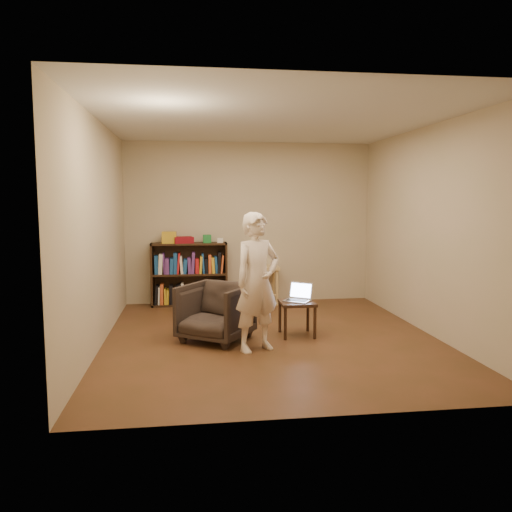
{
  "coord_description": "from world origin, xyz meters",
  "views": [
    {
      "loc": [
        -0.97,
        -5.86,
        1.68
      ],
      "look_at": [
        -0.14,
        0.35,
        0.97
      ],
      "focal_mm": 35.0,
      "sensor_mm": 36.0,
      "label": 1
    }
  ],
  "objects": [
    {
      "name": "person",
      "position": [
        -0.24,
        -0.46,
        0.77
      ],
      "size": [
        0.67,
        0.59,
        1.55
      ],
      "primitive_type": "imported",
      "rotation": [
        0.0,
        0.0,
        0.47
      ],
      "color": "beige",
      "rests_on": "floor"
    },
    {
      "name": "wall_right",
      "position": [
        2.0,
        0.0,
        1.3
      ],
      "size": [
        0.0,
        4.5,
        4.5
      ],
      "primitive_type": "plane",
      "rotation": [
        1.57,
        0.0,
        -1.57
      ],
      "color": "#C8B197",
      "rests_on": "floor"
    },
    {
      "name": "floor",
      "position": [
        0.0,
        0.0,
        0.0
      ],
      "size": [
        4.5,
        4.5,
        0.0
      ],
      "primitive_type": "plane",
      "color": "#442E16",
      "rests_on": "ground"
    },
    {
      "name": "stool",
      "position": [
        0.23,
        2.03,
        0.49
      ],
      "size": [
        0.42,
        0.42,
        0.61
      ],
      "color": "tan",
      "rests_on": "floor"
    },
    {
      "name": "box_green",
      "position": [
        -0.7,
        2.08,
        1.06
      ],
      "size": [
        0.13,
        0.13,
        0.13
      ],
      "primitive_type": "cube",
      "rotation": [
        0.0,
        0.0,
        0.03
      ],
      "color": "#207832",
      "rests_on": "bookshelf"
    },
    {
      "name": "box_yellow",
      "position": [
        -1.29,
        2.05,
        1.09
      ],
      "size": [
        0.22,
        0.16,
        0.18
      ],
      "primitive_type": "cube",
      "rotation": [
        0.0,
        0.0,
        -0.01
      ],
      "color": "gold",
      "rests_on": "bookshelf"
    },
    {
      "name": "ceiling",
      "position": [
        0.0,
        0.0,
        2.6
      ],
      "size": [
        4.5,
        4.5,
        0.0
      ],
      "primitive_type": "plane",
      "color": "silver",
      "rests_on": "wall_back"
    },
    {
      "name": "armchair",
      "position": [
        -0.68,
        -0.01,
        0.35
      ],
      "size": [
        1.04,
        1.04,
        0.69
      ],
      "primitive_type": "imported",
      "rotation": [
        0.0,
        0.0,
        -0.59
      ],
      "color": "#2F271F",
      "rests_on": "floor"
    },
    {
      "name": "box_white",
      "position": [
        -0.49,
        2.06,
        1.04
      ],
      "size": [
        0.1,
        0.1,
        0.07
      ],
      "primitive_type": "cube",
      "rotation": [
        0.0,
        0.0,
        -0.07
      ],
      "color": "white",
      "rests_on": "bookshelf"
    },
    {
      "name": "red_cloth",
      "position": [
        -1.07,
        2.06,
        1.05
      ],
      "size": [
        0.34,
        0.28,
        0.1
      ],
      "primitive_type": "cube",
      "rotation": [
        0.0,
        0.0,
        0.21
      ],
      "color": "maroon",
      "rests_on": "bookshelf"
    },
    {
      "name": "wall_left",
      "position": [
        -2.0,
        0.0,
        1.3
      ],
      "size": [
        0.0,
        4.5,
        4.5
      ],
      "primitive_type": "plane",
      "rotation": [
        1.57,
        0.0,
        1.57
      ],
      "color": "#C8B197",
      "rests_on": "floor"
    },
    {
      "name": "side_table",
      "position": [
        0.34,
        0.08,
        0.36
      ],
      "size": [
        0.42,
        0.42,
        0.43
      ],
      "color": "black",
      "rests_on": "floor"
    },
    {
      "name": "wall_back",
      "position": [
        0.0,
        2.25,
        1.3
      ],
      "size": [
        4.0,
        0.0,
        4.0
      ],
      "primitive_type": "plane",
      "rotation": [
        1.57,
        0.0,
        0.0
      ],
      "color": "#C8B197",
      "rests_on": "floor"
    },
    {
      "name": "laptop",
      "position": [
        0.36,
        0.12,
        0.48
      ],
      "size": [
        0.4,
        0.39,
        0.22
      ],
      "rotation": [
        0.0,
        0.0,
        -0.6
      ],
      "color": "silver",
      "rests_on": "side_table"
    },
    {
      "name": "bookshelf",
      "position": [
        -0.99,
        2.09,
        0.44
      ],
      "size": [
        1.2,
        0.3,
        1.0
      ],
      "color": "black",
      "rests_on": "floor"
    }
  ]
}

